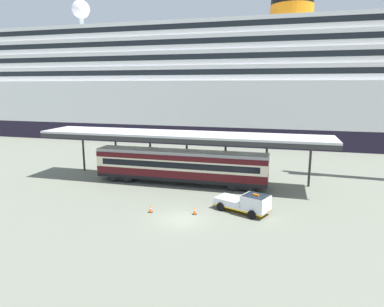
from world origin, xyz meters
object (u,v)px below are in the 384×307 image
traffic_cone_mid (195,211)px  train_carriage (180,165)px  service_truck (246,203)px  traffic_cone_near (151,209)px  cruise_ship (254,87)px

traffic_cone_mid → train_carriage: bearing=114.6°
service_truck → traffic_cone_near: service_truck is taller
cruise_ship → train_carriage: (-5.00, -40.61, -9.14)m
train_carriage → service_truck: train_carriage is taller
cruise_ship → service_truck: size_ratio=27.30×
cruise_ship → traffic_cone_near: 51.72m
service_truck → traffic_cone_mid: bearing=-160.3°
cruise_ship → train_carriage: cruise_ship is taller
train_carriage → traffic_cone_mid: (4.15, -9.09, -1.94)m
cruise_ship → traffic_cone_near: bearing=-95.7°
cruise_ship → service_truck: 49.32m
service_truck → traffic_cone_mid: size_ratio=7.63×
service_truck → traffic_cone_mid: service_truck is taller
cruise_ship → traffic_cone_mid: size_ratio=208.32×
cruise_ship → traffic_cone_mid: 50.92m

